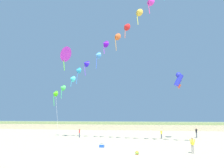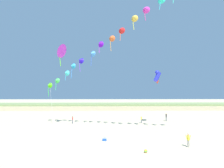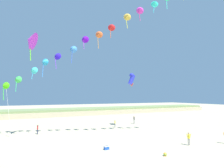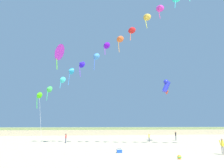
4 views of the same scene
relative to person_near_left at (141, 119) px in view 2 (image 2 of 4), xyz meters
name	(u,v)px [view 2 (image 2 of 4)]	position (x,y,z in m)	size (l,w,h in m)	color
ground_plane	(120,160)	(-5.65, -19.20, -0.85)	(240.00, 240.00, 0.00)	#C1B28E
dune_ridge	(112,106)	(-5.65, 27.96, 0.17)	(120.00, 11.70, 2.07)	tan
person_near_left	(141,119)	(0.00, 0.00, 0.00)	(0.36, 0.46, 1.48)	#474C56
person_near_right	(188,139)	(2.81, -15.54, 0.10)	(0.56, 0.31, 1.66)	gray
person_far_left	(73,119)	(-14.33, -0.24, 0.04)	(0.21, 0.54, 1.54)	#282D4C
person_far_right	(166,117)	(5.99, 2.32, 0.14)	(0.47, 0.50, 1.72)	#474C56
kite_banner_string	(116,33)	(-5.62, -8.16, 15.45)	(28.61, 17.00, 25.29)	#41D60D
large_kite_low_lead	(60,50)	(-15.78, -4.74, 13.34)	(2.45, 3.03, 4.27)	#E434DF
large_kite_mid_trail	(157,76)	(3.00, -1.61, 8.82)	(1.72, 1.05, 2.76)	#242CC0
beach_cooler	(105,139)	(-7.37, -12.65, -0.64)	(0.58, 0.41, 0.46)	blue
beach_ball	(146,151)	(-2.72, -17.31, -0.67)	(0.36, 0.36, 0.36)	orange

